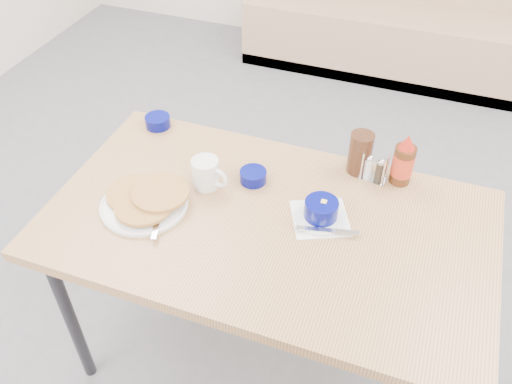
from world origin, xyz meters
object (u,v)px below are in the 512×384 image
(syrup_bottle, at_px, (403,162))
(booth_bench, at_px, (387,18))
(dining_table, at_px, (267,234))
(pancake_plate, at_px, (145,201))
(coffee_mug, at_px, (207,173))
(butter_bowl, at_px, (253,176))
(condiment_caddy, at_px, (374,170))
(grits_setting, at_px, (321,212))
(creamer_bowl, at_px, (158,121))
(amber_tumbler, at_px, (360,153))

(syrup_bottle, bearing_deg, booth_bench, 99.26)
(dining_table, height_order, syrup_bottle, syrup_bottle)
(dining_table, xyz_separation_m, pancake_plate, (-0.39, -0.07, 0.08))
(coffee_mug, xyz_separation_m, butter_bowl, (0.14, 0.07, -0.03))
(condiment_caddy, distance_m, syrup_bottle, 0.10)
(dining_table, bearing_deg, condiment_caddy, 49.08)
(grits_setting, height_order, creamer_bowl, grits_setting)
(dining_table, bearing_deg, pancake_plate, -169.64)
(amber_tumbler, bearing_deg, condiment_caddy, -25.30)
(pancake_plate, xyz_separation_m, creamer_bowl, (-0.17, 0.41, 0.00))
(butter_bowl, bearing_deg, coffee_mug, -151.62)
(booth_bench, height_order, creamer_bowl, booth_bench)
(dining_table, relative_size, condiment_caddy, 12.99)
(booth_bench, xyz_separation_m, creamer_bowl, (-0.56, -2.20, 0.43))
(dining_table, distance_m, condiment_caddy, 0.43)
(coffee_mug, relative_size, condiment_caddy, 1.23)
(syrup_bottle, bearing_deg, pancake_plate, -151.68)
(pancake_plate, xyz_separation_m, butter_bowl, (0.28, 0.23, -0.00))
(coffee_mug, height_order, syrup_bottle, syrup_bottle)
(creamer_bowl, bearing_deg, grits_setting, -21.04)
(butter_bowl, bearing_deg, booth_bench, 87.39)
(grits_setting, distance_m, syrup_bottle, 0.34)
(creamer_bowl, distance_m, butter_bowl, 0.49)
(condiment_caddy, bearing_deg, pancake_plate, -141.34)
(pancake_plate, bearing_deg, dining_table, 10.36)
(grits_setting, bearing_deg, butter_bowl, 159.20)
(dining_table, xyz_separation_m, grits_setting, (0.15, 0.06, 0.09))
(booth_bench, bearing_deg, grits_setting, -86.41)
(coffee_mug, bearing_deg, syrup_bottle, 22.06)
(booth_bench, bearing_deg, coffee_mug, -95.72)
(dining_table, bearing_deg, syrup_bottle, 42.84)
(coffee_mug, distance_m, condiment_caddy, 0.56)
(grits_setting, relative_size, syrup_bottle, 1.31)
(butter_bowl, height_order, condiment_caddy, condiment_caddy)
(creamer_bowl, relative_size, syrup_bottle, 0.50)
(creamer_bowl, height_order, butter_bowl, creamer_bowl)
(dining_table, relative_size, coffee_mug, 10.54)
(amber_tumbler, bearing_deg, grits_setting, -101.99)
(dining_table, relative_size, amber_tumbler, 9.27)
(pancake_plate, height_order, amber_tumbler, amber_tumbler)
(dining_table, xyz_separation_m, coffee_mug, (-0.24, 0.09, 0.11))
(coffee_mug, bearing_deg, grits_setting, -3.71)
(creamer_bowl, bearing_deg, dining_table, -31.01)
(creamer_bowl, height_order, amber_tumbler, amber_tumbler)
(dining_table, bearing_deg, creamer_bowl, 148.99)
(dining_table, distance_m, grits_setting, 0.19)
(grits_setting, distance_m, creamer_bowl, 0.77)
(dining_table, distance_m, creamer_bowl, 0.66)
(amber_tumbler, distance_m, condiment_caddy, 0.07)
(butter_bowl, bearing_deg, syrup_bottle, 20.08)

